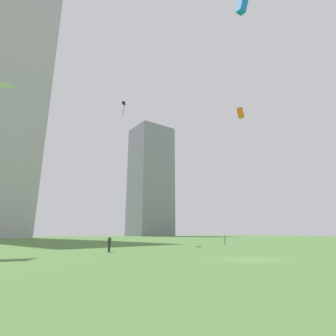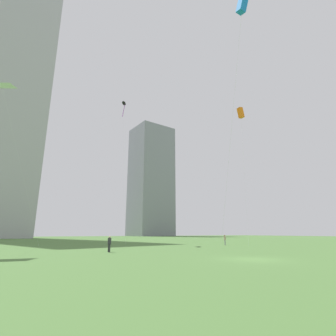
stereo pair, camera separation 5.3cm
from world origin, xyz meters
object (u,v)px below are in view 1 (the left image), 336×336
object	(u,v)px
person_standing_1	(109,243)
kite_flying_2	(2,86)
distant_highrise_1	(151,180)
kite_flying_1	(242,5)
distant_highrise_0	(12,103)
person_standing_2	(225,239)
kite_flying_0	(124,103)
kite_flying_3	(240,113)

from	to	relation	value
person_standing_1	kite_flying_2	xyz separation A→B (m)	(-12.69, 8.18, 19.23)
person_standing_1	distant_highrise_1	distance (m)	136.29
kite_flying_1	distant_highrise_1	size ratio (longest dim) A/B	0.37
distant_highrise_0	person_standing_2	bearing A→B (deg)	-76.33
kite_flying_0	kite_flying_1	world-z (taller)	kite_flying_0
person_standing_2	distant_highrise_0	xyz separation A→B (m)	(-39.68, 79.94, 52.63)
person_standing_1	kite_flying_3	size ratio (longest dim) A/B	0.06
kite_flying_1	kite_flying_3	size ratio (longest dim) A/B	1.00
person_standing_1	distant_highrise_0	bearing A→B (deg)	171.30
person_standing_2	kite_flying_2	size ratio (longest dim) A/B	0.08
person_standing_1	kite_flying_1	distance (m)	28.34
kite_flying_0	distant_highrise_0	xyz separation A→B (m)	(-26.30, 64.19, 23.63)
kite_flying_0	distant_highrise_1	world-z (taller)	distant_highrise_1
person_standing_2	kite_flying_0	distance (m)	35.61
kite_flying_2	distant_highrise_1	xyz separation A→B (m)	(72.50, 109.56, 14.46)
kite_flying_0	kite_flying_2	size ratio (longest dim) A/B	1.49
person_standing_1	kite_flying_3	world-z (taller)	kite_flying_3
kite_flying_3	distant_highrise_1	distance (m)	117.37
person_standing_1	distant_highrise_1	bearing A→B (deg)	132.53
kite_flying_1	kite_flying_2	xyz separation A→B (m)	(-21.58, 20.68, -4.60)
person_standing_1	kite_flying_2	size ratio (longest dim) A/B	0.08
kite_flying_2	kite_flying_3	distance (m)	39.52
person_standing_1	distant_highrise_0	size ratio (longest dim) A/B	0.02
distant_highrise_0	distant_highrise_1	xyz separation A→B (m)	(77.95, 31.24, -18.92)
person_standing_2	kite_flying_2	bearing A→B (deg)	140.36
distant_highrise_1	kite_flying_3	bearing A→B (deg)	-113.20
person_standing_1	kite_flying_2	distance (m)	24.45
distant_highrise_0	kite_flying_3	bearing A→B (deg)	-73.84
person_standing_1	kite_flying_0	xyz separation A→B (m)	(8.17, 22.32, 28.97)
person_standing_1	distant_highrise_0	distance (m)	102.85
person_standing_1	distant_highrise_0	xyz separation A→B (m)	(-18.13, 86.50, 52.61)
distant_highrise_1	person_standing_2	bearing A→B (deg)	-115.63
kite_flying_2	kite_flying_0	bearing A→B (deg)	34.14
kite_flying_1	kite_flying_2	world-z (taller)	kite_flying_1
person_standing_2	kite_flying_0	world-z (taller)	kite_flying_0
kite_flying_1	distant_highrise_1	xyz separation A→B (m)	(50.92, 130.24, 9.86)
kite_flying_2	distant_highrise_0	bearing A→B (deg)	93.98
person_standing_2	kite_flying_1	world-z (taller)	kite_flying_1
kite_flying_1	person_standing_1	bearing A→B (deg)	125.43
kite_flying_1	kite_flying_3	distance (m)	25.27
kite_flying_0	kite_flying_2	distance (m)	27.02
distant_highrise_1	distant_highrise_0	bearing A→B (deg)	-164.80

